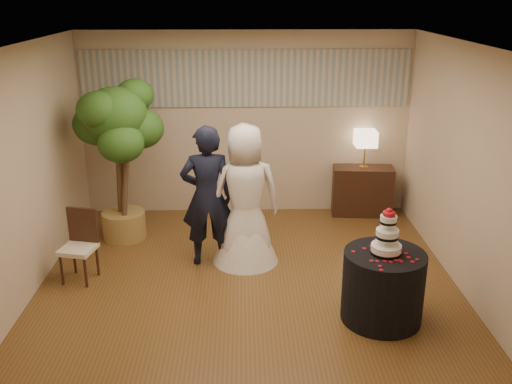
{
  "coord_description": "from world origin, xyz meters",
  "views": [
    {
      "loc": [
        -0.06,
        -6.05,
        3.36
      ],
      "look_at": [
        0.1,
        0.4,
        1.05
      ],
      "focal_mm": 40.0,
      "sensor_mm": 36.0,
      "label": 1
    }
  ],
  "objects_px": {
    "bride": "(245,195)",
    "table_lamp": "(365,149)",
    "groom": "(207,196)",
    "console": "(362,191)",
    "cake_table": "(383,286)",
    "side_chair": "(78,247)",
    "ficus_tree": "(119,161)",
    "wedding_cake": "(388,231)"
  },
  "relations": [
    {
      "from": "wedding_cake",
      "to": "table_lamp",
      "type": "bearing_deg",
      "value": 82.68
    },
    {
      "from": "bride",
      "to": "cake_table",
      "type": "relative_size",
      "value": 2.12
    },
    {
      "from": "bride",
      "to": "table_lamp",
      "type": "height_order",
      "value": "bride"
    },
    {
      "from": "cake_table",
      "to": "table_lamp",
      "type": "bearing_deg",
      "value": 82.68
    },
    {
      "from": "bride",
      "to": "console",
      "type": "bearing_deg",
      "value": -149.96
    },
    {
      "from": "bride",
      "to": "wedding_cake",
      "type": "height_order",
      "value": "bride"
    },
    {
      "from": "console",
      "to": "table_lamp",
      "type": "relative_size",
      "value": 1.58
    },
    {
      "from": "cake_table",
      "to": "wedding_cake",
      "type": "distance_m",
      "value": 0.64
    },
    {
      "from": "wedding_cake",
      "to": "side_chair",
      "type": "distance_m",
      "value": 3.64
    },
    {
      "from": "bride",
      "to": "ficus_tree",
      "type": "xyz_separation_m",
      "value": [
        -1.72,
        0.78,
        0.22
      ]
    },
    {
      "from": "wedding_cake",
      "to": "console",
      "type": "relative_size",
      "value": 0.55
    },
    {
      "from": "table_lamp",
      "to": "groom",
      "type": "bearing_deg",
      "value": -144.83
    },
    {
      "from": "groom",
      "to": "console",
      "type": "xyz_separation_m",
      "value": [
        2.31,
        1.63,
        -0.53
      ]
    },
    {
      "from": "wedding_cake",
      "to": "cake_table",
      "type": "bearing_deg",
      "value": 0.0
    },
    {
      "from": "ficus_tree",
      "to": "side_chair",
      "type": "distance_m",
      "value": 1.47
    },
    {
      "from": "console",
      "to": "cake_table",
      "type": "bearing_deg",
      "value": -91.9
    },
    {
      "from": "groom",
      "to": "table_lamp",
      "type": "relative_size",
      "value": 3.14
    },
    {
      "from": "bride",
      "to": "console",
      "type": "xyz_separation_m",
      "value": [
        1.83,
        1.6,
        -0.53
      ]
    },
    {
      "from": "groom",
      "to": "cake_table",
      "type": "height_order",
      "value": "groom"
    },
    {
      "from": "console",
      "to": "wedding_cake",
      "type": "bearing_deg",
      "value": -91.9
    },
    {
      "from": "table_lamp",
      "to": "side_chair",
      "type": "relative_size",
      "value": 0.66
    },
    {
      "from": "cake_table",
      "to": "console",
      "type": "xyz_separation_m",
      "value": [
        0.39,
        3.03,
        -0.0
      ]
    },
    {
      "from": "groom",
      "to": "cake_table",
      "type": "xyz_separation_m",
      "value": [
        1.92,
        -1.4,
        -0.52
      ]
    },
    {
      "from": "console",
      "to": "groom",
      "type": "bearing_deg",
      "value": -139.41
    },
    {
      "from": "groom",
      "to": "console",
      "type": "relative_size",
      "value": 1.98
    },
    {
      "from": "bride",
      "to": "ficus_tree",
      "type": "bearing_deg",
      "value": -35.37
    },
    {
      "from": "table_lamp",
      "to": "side_chair",
      "type": "height_order",
      "value": "table_lamp"
    },
    {
      "from": "table_lamp",
      "to": "ficus_tree",
      "type": "height_order",
      "value": "ficus_tree"
    },
    {
      "from": "groom",
      "to": "bride",
      "type": "height_order",
      "value": "bride"
    },
    {
      "from": "cake_table",
      "to": "ficus_tree",
      "type": "bearing_deg",
      "value": 145.11
    },
    {
      "from": "bride",
      "to": "table_lamp",
      "type": "bearing_deg",
      "value": -149.96
    },
    {
      "from": "groom",
      "to": "cake_table",
      "type": "relative_size",
      "value": 2.12
    },
    {
      "from": "console",
      "to": "side_chair",
      "type": "bearing_deg",
      "value": -146.23
    },
    {
      "from": "side_chair",
      "to": "wedding_cake",
      "type": "bearing_deg",
      "value": -2.37
    },
    {
      "from": "bride",
      "to": "table_lamp",
      "type": "distance_m",
      "value": 2.44
    },
    {
      "from": "wedding_cake",
      "to": "side_chair",
      "type": "bearing_deg",
      "value": 164.62
    },
    {
      "from": "wedding_cake",
      "to": "ficus_tree",
      "type": "relative_size",
      "value": 0.22
    },
    {
      "from": "bride",
      "to": "ficus_tree",
      "type": "height_order",
      "value": "ficus_tree"
    },
    {
      "from": "ficus_tree",
      "to": "groom",
      "type": "bearing_deg",
      "value": -32.9
    },
    {
      "from": "wedding_cake",
      "to": "console",
      "type": "distance_m",
      "value": 3.12
    },
    {
      "from": "wedding_cake",
      "to": "ficus_tree",
      "type": "bearing_deg",
      "value": 145.11
    },
    {
      "from": "console",
      "to": "table_lamp",
      "type": "height_order",
      "value": "table_lamp"
    }
  ]
}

